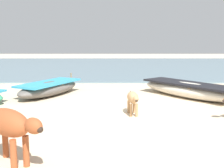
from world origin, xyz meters
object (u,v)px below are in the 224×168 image
fishing_boat_2 (190,90)px  fishing_boat_3 (50,88)px  calf_far_tan (133,99)px  cow_second_adult_rust (10,125)px

fishing_boat_2 → fishing_boat_3: fishing_boat_2 is taller
calf_far_tan → fishing_boat_3: bearing=-139.2°
fishing_boat_3 → calf_far_tan: (3.12, -2.97, 0.20)m
fishing_boat_3 → cow_second_adult_rust: cow_second_adult_rust is taller
calf_far_tan → cow_second_adult_rust: bearing=-41.4°
fishing_boat_2 → calf_far_tan: 3.50m
fishing_boat_2 → cow_second_adult_rust: cow_second_adult_rust is taller
fishing_boat_2 → calf_far_tan: bearing=-81.6°
fishing_boat_3 → fishing_boat_2: bearing=-67.6°
fishing_boat_2 → fishing_boat_3: size_ratio=1.21×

